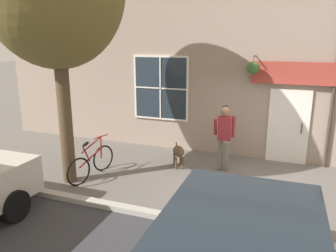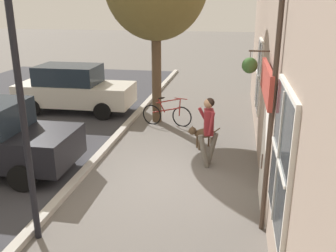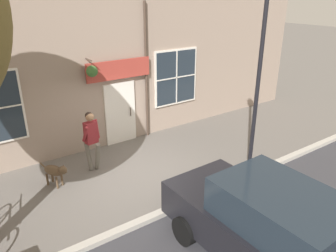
{
  "view_description": "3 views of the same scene",
  "coord_description": "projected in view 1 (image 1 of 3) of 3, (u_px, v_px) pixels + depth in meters",
  "views": [
    {
      "loc": [
        7.36,
        0.64,
        3.39
      ],
      "look_at": [
        -0.29,
        -2.22,
        1.26
      ],
      "focal_mm": 35.0,
      "sensor_mm": 36.0,
      "label": 1
    },
    {
      "loc": [
        -1.49,
        7.9,
        4.0
      ],
      "look_at": [
        -0.19,
        0.79,
        1.58
      ],
      "focal_mm": 40.0,
      "sensor_mm": 36.0,
      "label": 2
    },
    {
      "loc": [
        7.23,
        -3.92,
        4.84
      ],
      "look_at": [
        -0.16,
        1.24,
        1.13
      ],
      "focal_mm": 35.0,
      "sensor_mm": 36.0,
      "label": 3
    }
  ],
  "objects": [
    {
      "name": "pedestrian_walking",
      "position": [
        224.0,
        131.0,
        8.59
      ],
      "size": [
        0.56,
        0.55,
        1.79
      ],
      "color": "#6B665B",
      "rests_on": "ground_plane"
    },
    {
      "name": "leaning_bicycle",
      "position": [
        92.0,
        163.0,
        8.34
      ],
      "size": [
        1.73,
        0.28,
        1.01
      ],
      "color": "black",
      "rests_on": "ground_plane"
    },
    {
      "name": "dog_on_leash",
      "position": [
        179.0,
        152.0,
        8.92
      ],
      "size": [
        0.92,
        0.54,
        0.69
      ],
      "color": "brown",
      "rests_on": "ground_plane"
    },
    {
      "name": "storefront_facade",
      "position": [
        268.0,
        69.0,
        9.2
      ],
      "size": [
        0.95,
        18.0,
        5.25
      ],
      "color": "gray",
      "rests_on": "ground_plane"
    },
    {
      "name": "ground_plane",
      "position": [
        252.0,
        189.0,
        7.74
      ],
      "size": [
        90.0,
        90.0,
        0.0
      ],
      "primitive_type": "plane",
      "color": "#66605B"
    }
  ]
}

